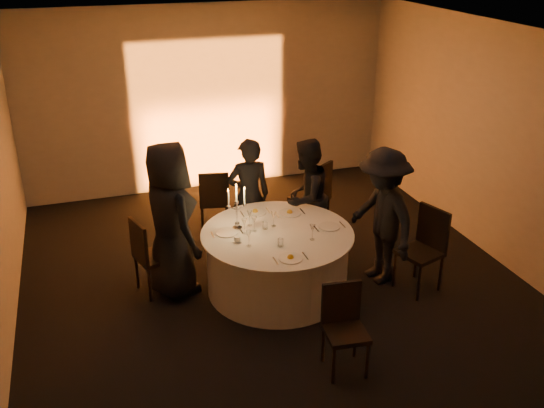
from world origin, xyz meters
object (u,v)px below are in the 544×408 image
object	(u,v)px
banquet_table	(277,261)
candelabra	(237,213)
chair_right	(425,244)
chair_back_left	(214,198)
guest_right	(382,216)
coffee_cup	(237,239)
guest_left	(170,220)
chair_front	(344,323)
guest_back_left	(249,196)
guest_back_right	(306,197)
chair_back_right	(315,193)
chair_left	(149,252)

from	to	relation	value
banquet_table	candelabra	world-z (taller)	candelabra
chair_right	chair_back_left	bearing A→B (deg)	-155.30
guest_right	coffee_cup	size ratio (longest dim) A/B	15.62
chair_right	guest_left	distance (m)	3.03
coffee_cup	chair_front	bearing A→B (deg)	-65.58
banquet_table	guest_left	distance (m)	1.36
guest_back_left	guest_back_right	world-z (taller)	guest_back_left
chair_back_right	guest_left	bearing A→B (deg)	-11.46
guest_back_left	guest_right	world-z (taller)	guest_right
chair_back_right	coffee_cup	distance (m)	2.06
guest_left	guest_back_right	bearing A→B (deg)	-94.00
banquet_table	guest_left	world-z (taller)	guest_left
banquet_table	guest_left	size ratio (longest dim) A/B	0.96
chair_front	guest_back_left	distance (m)	2.63
chair_front	guest_left	xyz separation A→B (m)	(-1.35, 1.92, 0.43)
chair_back_left	guest_right	world-z (taller)	guest_right
chair_front	guest_back_right	bearing A→B (deg)	83.41
guest_back_left	guest_right	xyz separation A→B (m)	(1.31, -1.22, 0.06)
chair_left	guest_right	bearing A→B (deg)	-118.95
banquet_table	chair_right	size ratio (longest dim) A/B	1.75
chair_left	chair_right	world-z (taller)	chair_right
chair_back_left	chair_back_right	size ratio (longest dim) A/B	0.90
guest_back_left	chair_front	bearing A→B (deg)	96.26
chair_left	candelabra	size ratio (longest dim) A/B	1.67
chair_left	chair_back_left	distance (m)	1.73
chair_front	candelabra	xyz separation A→B (m)	(-0.58, 1.79, 0.46)
chair_left	guest_right	size ratio (longest dim) A/B	0.56
chair_back_right	guest_back_right	distance (m)	0.63
banquet_table	chair_back_left	bearing A→B (deg)	101.70
chair_back_right	chair_right	distance (m)	1.93
chair_back_right	guest_right	distance (m)	1.52
guest_back_right	guest_right	bearing A→B (deg)	82.69
chair_back_right	chair_front	world-z (taller)	chair_back_right
chair_right	chair_front	xyz separation A→B (m)	(-1.53, -1.05, -0.07)
chair_front	guest_right	size ratio (longest dim) A/B	0.53
guest_back_right	guest_back_left	bearing A→B (deg)	-59.31
chair_back_left	guest_right	xyz separation A→B (m)	(1.64, -1.90, 0.32)
banquet_table	coffee_cup	bearing A→B (deg)	-171.92
chair_left	guest_left	distance (m)	0.49
chair_left	candelabra	world-z (taller)	candelabra
guest_left	candelabra	xyz separation A→B (m)	(0.77, -0.13, 0.03)
chair_back_right	candelabra	size ratio (longest dim) A/B	1.82
chair_left	chair_back_right	size ratio (longest dim) A/B	0.92
chair_front	guest_back_right	distance (m)	2.43
banquet_table	guest_right	size ratio (longest dim) A/B	1.05
guest_back_left	guest_back_right	bearing A→B (deg)	162.04
banquet_table	chair_left	size ratio (longest dim) A/B	1.87
chair_back_right	candelabra	xyz separation A→B (m)	(-1.43, -1.07, 0.37)
chair_back_left	chair_back_right	world-z (taller)	chair_back_right
chair_back_left	guest_back_left	bearing A→B (deg)	126.54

